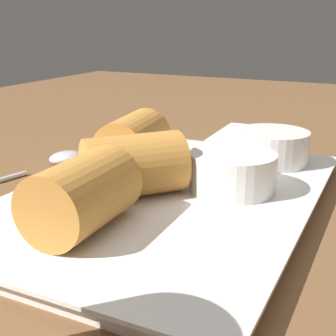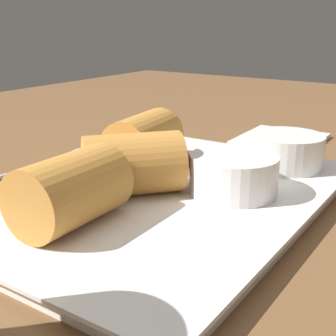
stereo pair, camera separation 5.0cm
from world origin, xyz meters
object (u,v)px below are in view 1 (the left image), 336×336
object	(u,v)px
serving_plate	(168,199)
spoon	(54,162)
dipping_bowl_near	(233,170)
dipping_bowl_far	(272,145)
napkin	(254,136)

from	to	relation	value
serving_plate	spoon	world-z (taller)	serving_plate
dipping_bowl_near	dipping_bowl_far	size ratio (longest dim) A/B	1.00
napkin	dipping_bowl_near	bearing A→B (deg)	11.66
serving_plate	napkin	size ratio (longest dim) A/B	2.83
serving_plate	spoon	bearing A→B (deg)	-106.47
serving_plate	dipping_bowl_near	xyz separation A→B (cm)	(-2.63, 4.77, 2.51)
dipping_bowl_far	dipping_bowl_near	bearing A→B (deg)	-5.95
dipping_bowl_near	spoon	size ratio (longest dim) A/B	0.39
dipping_bowl_far	spoon	bearing A→B (deg)	-71.80
dipping_bowl_near	dipping_bowl_far	bearing A→B (deg)	174.05
dipping_bowl_near	dipping_bowl_far	distance (cm)	9.40
spoon	napkin	distance (cm)	27.08
spoon	napkin	world-z (taller)	spoon
dipping_bowl_near	spoon	bearing A→B (deg)	-95.87
napkin	dipping_bowl_far	bearing A→B (deg)	22.00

